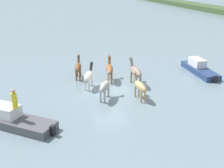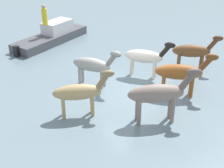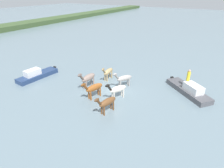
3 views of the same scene
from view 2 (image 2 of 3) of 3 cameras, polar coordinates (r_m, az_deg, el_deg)
ground_plane at (r=13.29m, az=3.15°, el=-1.38°), size 203.07×203.07×0.00m
horse_mid_herd at (r=10.89m, az=8.70°, el=-1.79°), size 2.61×0.63×2.03m
horse_gray_outer at (r=14.33m, az=6.27°, el=5.09°), size 2.26×1.33×1.82m
horse_pinto_flank at (r=11.21m, az=-6.10°, el=-1.53°), size 2.29×0.58×1.78m
horse_dark_mare at (r=13.38m, az=-3.53°, el=3.53°), size 2.17×1.48×1.80m
horse_rear_stallion at (r=15.43m, az=14.90°, el=5.95°), size 2.35×0.94×1.82m
horse_dun_straggler at (r=12.84m, az=12.73°, el=2.16°), size 2.48×1.04×1.92m
boat_tender_starboard at (r=19.51m, az=-11.08°, el=8.62°), size 4.56×5.06×1.36m
person_boatman_standing at (r=18.83m, az=-12.49°, el=12.39°), size 0.32×0.32×1.19m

